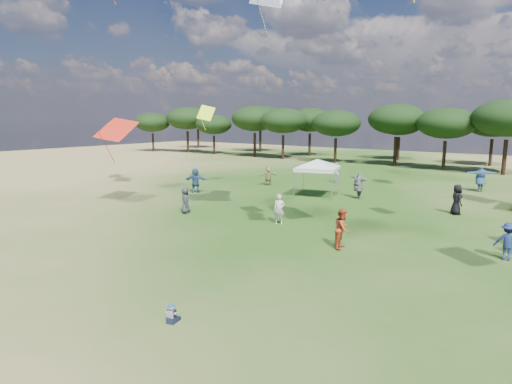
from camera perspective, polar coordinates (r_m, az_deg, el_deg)
ground at (r=11.80m, az=-21.26°, el=-19.85°), size 140.00×140.00×0.00m
tree_line at (r=53.01m, az=30.05°, el=8.26°), size 108.78×17.63×7.77m
tent_left at (r=31.31m, az=8.20°, el=4.15°), size 5.60×5.60×3.07m
toddler at (r=12.76m, az=-11.13°, el=-15.71°), size 0.40×0.44×0.56m
festival_crowd at (r=30.04m, az=15.80°, el=0.28°), size 30.63×21.39×1.93m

